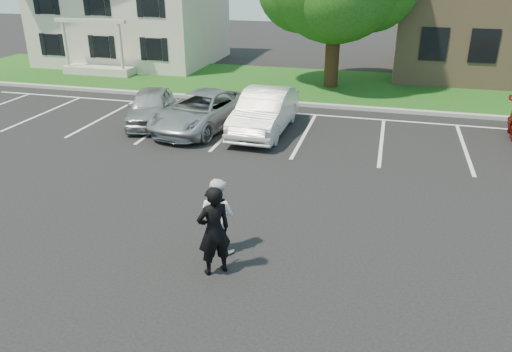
{
  "coord_description": "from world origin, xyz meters",
  "views": [
    {
      "loc": [
        2.8,
        -9.5,
        5.94
      ],
      "look_at": [
        0.0,
        1.0,
        1.25
      ],
      "focal_mm": 35.0,
      "sensor_mm": 36.0,
      "label": 1
    }
  ],
  "objects_px": {
    "man_white_shirt": "(217,215)",
    "car_white_sedan": "(264,112)",
    "car_silver_west": "(151,107)",
    "car_silver_minivan": "(202,111)",
    "man_black_suit": "(214,231)"
  },
  "relations": [
    {
      "from": "car_silver_west",
      "to": "car_silver_minivan",
      "type": "relative_size",
      "value": 0.79
    },
    {
      "from": "car_silver_minivan",
      "to": "man_white_shirt",
      "type": "bearing_deg",
      "value": -55.75
    },
    {
      "from": "man_white_shirt",
      "to": "car_white_sedan",
      "type": "height_order",
      "value": "man_white_shirt"
    },
    {
      "from": "man_white_shirt",
      "to": "car_silver_minivan",
      "type": "distance_m",
      "value": 8.88
    },
    {
      "from": "car_silver_minivan",
      "to": "man_black_suit",
      "type": "bearing_deg",
      "value": -56.51
    },
    {
      "from": "car_white_sedan",
      "to": "car_silver_minivan",
      "type": "bearing_deg",
      "value": -174.19
    },
    {
      "from": "car_silver_minivan",
      "to": "car_white_sedan",
      "type": "relative_size",
      "value": 1.05
    },
    {
      "from": "car_silver_west",
      "to": "car_silver_minivan",
      "type": "distance_m",
      "value": 2.2
    },
    {
      "from": "man_white_shirt",
      "to": "car_silver_minivan",
      "type": "relative_size",
      "value": 0.34
    },
    {
      "from": "car_silver_west",
      "to": "man_black_suit",
      "type": "bearing_deg",
      "value": -74.8
    },
    {
      "from": "car_silver_west",
      "to": "car_silver_minivan",
      "type": "bearing_deg",
      "value": -20.76
    },
    {
      "from": "man_black_suit",
      "to": "car_silver_west",
      "type": "height_order",
      "value": "man_black_suit"
    },
    {
      "from": "car_silver_minivan",
      "to": "car_white_sedan",
      "type": "height_order",
      "value": "car_white_sedan"
    },
    {
      "from": "car_silver_minivan",
      "to": "car_silver_west",
      "type": "bearing_deg",
      "value": -171.95
    },
    {
      "from": "man_black_suit",
      "to": "man_white_shirt",
      "type": "distance_m",
      "value": 0.91
    }
  ]
}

